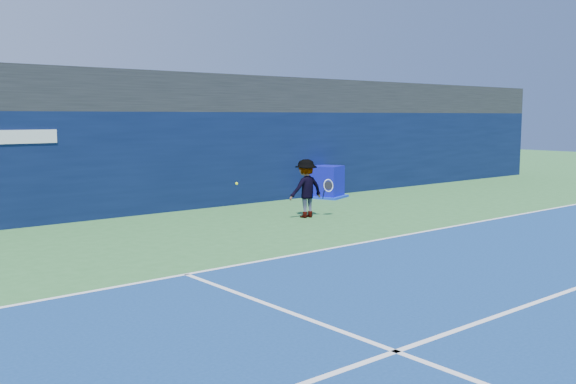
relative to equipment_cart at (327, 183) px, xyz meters
name	(u,v)px	position (x,y,z in m)	size (l,w,h in m)	color
ground	(487,264)	(-4.59, -9.52, -0.51)	(80.00, 80.00, 0.00)	#337135
baseline	(374,241)	(-4.59, -6.52, -0.51)	(24.00, 0.10, 0.01)	white
stadium_band	(184,94)	(-4.59, 1.98, 3.09)	(36.00, 3.00, 1.20)	black
back_wall_assembly	(201,159)	(-4.59, 0.98, 0.99)	(36.00, 1.03, 3.00)	#091436
equipment_cart	(327,183)	(0.00, 0.00, 0.00)	(1.53, 1.53, 1.13)	#0B0B9D
tennis_player	(306,188)	(-3.52, -2.89, 0.32)	(1.30, 0.73, 1.66)	silver
tennis_ball	(237,183)	(-6.56, -3.81, 0.74)	(0.07, 0.07, 0.07)	#D5E919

